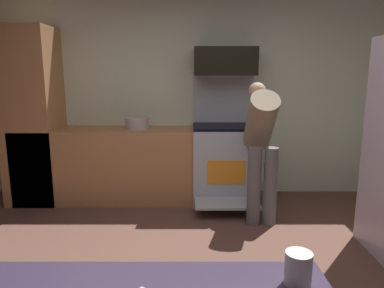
{
  "coord_description": "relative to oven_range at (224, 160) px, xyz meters",
  "views": [
    {
      "loc": [
        0.03,
        -2.25,
        1.56
      ],
      "look_at": [
        0.03,
        0.3,
        1.05
      ],
      "focal_mm": 32.89,
      "sensor_mm": 36.0,
      "label": 1
    }
  ],
  "objects": [
    {
      "name": "cabinet_column",
      "position": [
        -2.32,
        0.01,
        0.54
      ],
      "size": [
        0.6,
        0.6,
        2.1
      ],
      "primitive_type": "cube",
      "color": "#B67E4D",
      "rests_on": "ground"
    },
    {
      "name": "wall_back",
      "position": [
        -0.42,
        0.37,
        0.79
      ],
      "size": [
        5.2,
        0.12,
        2.6
      ],
      "primitive_type": "cube",
      "color": "silver",
      "rests_on": "ground"
    },
    {
      "name": "microwave",
      "position": [
        0.0,
        0.09,
        1.19
      ],
      "size": [
        0.74,
        0.38,
        0.33
      ],
      "primitive_type": "cube",
      "color": "black",
      "rests_on": "oven_range"
    },
    {
      "name": "stock_pot",
      "position": [
        -1.06,
        0.01,
        0.46
      ],
      "size": [
        0.29,
        0.29,
        0.14
      ],
      "primitive_type": "cylinder",
      "color": "#BEB7B5",
      "rests_on": "lower_cabinet_run"
    },
    {
      "name": "person_cook",
      "position": [
        0.33,
        -0.56,
        0.36
      ],
      "size": [
        0.31,
        0.69,
        1.47
      ],
      "color": "#616161",
      "rests_on": "ground"
    },
    {
      "name": "mug_tea",
      "position": [
        -0.06,
        -3.2,
        0.44
      ],
      "size": [
        0.09,
        0.09,
        0.11
      ],
      "primitive_type": "cylinder",
      "color": "beige",
      "rests_on": "counter_island"
    },
    {
      "name": "oven_range",
      "position": [
        0.0,
        0.0,
        0.0
      ],
      "size": [
        0.76,
        0.99,
        1.54
      ],
      "color": "#B2BEC7",
      "rests_on": "ground"
    },
    {
      "name": "lower_cabinet_run",
      "position": [
        -1.32,
        0.01,
        -0.06
      ],
      "size": [
        2.4,
        0.6,
        0.9
      ],
      "primitive_type": "cube",
      "color": "#B67E4D",
      "rests_on": "ground"
    }
  ]
}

